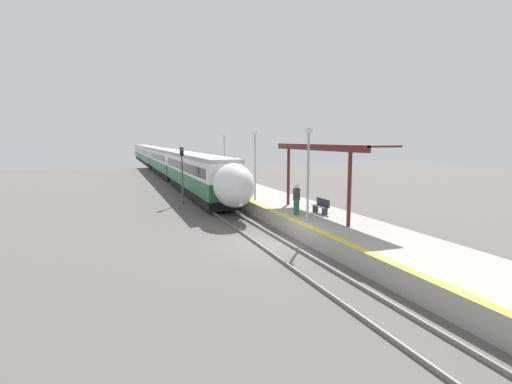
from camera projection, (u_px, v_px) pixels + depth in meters
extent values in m
plane|color=#56514C|center=(272.00, 245.00, 20.31)|extent=(120.00, 120.00, 0.00)
cube|color=slate|center=(259.00, 245.00, 20.06)|extent=(0.08, 90.00, 0.15)
cube|color=slate|center=(285.00, 242.00, 20.54)|extent=(0.08, 90.00, 0.15)
cube|color=black|center=(197.00, 190.00, 37.73)|extent=(2.40, 19.77, 0.78)
cube|color=#196633|center=(197.00, 181.00, 37.62)|extent=(2.72, 21.49, 0.93)
cube|color=#196633|center=(197.00, 174.00, 37.54)|extent=(2.74, 21.49, 0.32)
cube|color=silver|center=(197.00, 165.00, 37.43)|extent=(2.72, 21.49, 1.40)
cube|color=black|center=(197.00, 166.00, 37.44)|extent=(2.75, 19.77, 0.77)
cube|color=#9E9EA3|center=(196.00, 156.00, 37.32)|extent=(2.45, 21.49, 0.30)
cylinder|color=black|center=(208.00, 204.00, 30.28)|extent=(0.12, 0.89, 0.89)
cylinder|color=black|center=(227.00, 203.00, 30.76)|extent=(0.12, 0.89, 0.89)
cylinder|color=black|center=(202.00, 200.00, 32.33)|extent=(0.12, 0.89, 0.89)
cylinder|color=black|center=(219.00, 199.00, 32.81)|extent=(0.12, 0.89, 0.89)
cylinder|color=black|center=(180.00, 185.00, 42.70)|extent=(0.12, 0.89, 0.89)
cylinder|color=black|center=(193.00, 185.00, 43.19)|extent=(0.12, 0.89, 0.89)
cylinder|color=black|center=(177.00, 183.00, 44.75)|extent=(0.12, 0.89, 0.89)
cylinder|color=black|center=(190.00, 183.00, 45.24)|extent=(0.12, 0.89, 0.89)
ellipsoid|color=silver|center=(234.00, 185.00, 26.25)|extent=(2.61, 3.99, 2.91)
ellipsoid|color=black|center=(236.00, 179.00, 25.72)|extent=(1.91, 2.33, 1.48)
sphere|color=#F9F4CC|center=(241.00, 205.00, 25.00)|extent=(0.24, 0.24, 0.24)
cube|color=black|center=(166.00, 172.00, 58.52)|extent=(2.40, 19.77, 0.78)
cube|color=#196633|center=(166.00, 166.00, 58.41)|extent=(2.72, 21.49, 0.93)
cube|color=#196633|center=(166.00, 162.00, 58.33)|extent=(2.74, 21.49, 0.32)
cube|color=silver|center=(166.00, 156.00, 58.21)|extent=(2.72, 21.49, 1.40)
cube|color=black|center=(166.00, 156.00, 58.22)|extent=(2.75, 19.77, 0.77)
cube|color=#9E9EA3|center=(166.00, 150.00, 58.10)|extent=(2.45, 21.49, 0.30)
cylinder|color=black|center=(169.00, 178.00, 51.06)|extent=(0.12, 0.89, 0.89)
cylinder|color=black|center=(180.00, 178.00, 51.55)|extent=(0.12, 0.89, 0.89)
cylinder|color=black|center=(166.00, 176.00, 53.11)|extent=(0.12, 0.89, 0.89)
cylinder|color=black|center=(177.00, 176.00, 53.60)|extent=(0.12, 0.89, 0.89)
cylinder|color=black|center=(157.00, 170.00, 63.48)|extent=(0.12, 0.89, 0.89)
cylinder|color=black|center=(166.00, 170.00, 63.97)|extent=(0.12, 0.89, 0.89)
cylinder|color=black|center=(156.00, 169.00, 65.53)|extent=(0.12, 0.89, 0.89)
cylinder|color=black|center=(165.00, 169.00, 66.02)|extent=(0.12, 0.89, 0.89)
cube|color=black|center=(152.00, 163.00, 79.30)|extent=(2.40, 19.77, 0.78)
cube|color=#196633|center=(152.00, 159.00, 79.19)|extent=(2.72, 21.49, 0.93)
cube|color=#196633|center=(152.00, 156.00, 79.11)|extent=(2.74, 21.49, 0.32)
cube|color=silver|center=(151.00, 152.00, 79.00)|extent=(2.72, 21.49, 1.40)
cube|color=black|center=(151.00, 152.00, 79.01)|extent=(2.75, 19.77, 0.77)
cube|color=#9E9EA3|center=(151.00, 147.00, 78.89)|extent=(2.45, 21.49, 0.30)
cylinder|color=black|center=(152.00, 167.00, 71.84)|extent=(0.12, 0.89, 0.89)
cylinder|color=black|center=(160.00, 167.00, 72.33)|extent=(0.12, 0.89, 0.89)
cylinder|color=black|center=(151.00, 166.00, 73.90)|extent=(0.12, 0.89, 0.89)
cylinder|color=black|center=(159.00, 166.00, 74.38)|extent=(0.12, 0.89, 0.89)
cylinder|color=black|center=(146.00, 163.00, 84.27)|extent=(0.12, 0.89, 0.89)
cylinder|color=black|center=(153.00, 163.00, 84.75)|extent=(0.12, 0.89, 0.89)
cylinder|color=black|center=(145.00, 162.00, 86.32)|extent=(0.12, 0.89, 0.89)
cylinder|color=black|center=(152.00, 162.00, 86.80)|extent=(0.12, 0.89, 0.89)
cube|color=black|center=(143.00, 159.00, 100.09)|extent=(2.40, 19.77, 0.78)
cube|color=#196633|center=(143.00, 155.00, 99.98)|extent=(2.72, 21.49, 0.93)
cube|color=#196633|center=(143.00, 153.00, 99.89)|extent=(2.74, 21.49, 0.32)
cube|color=silver|center=(143.00, 149.00, 99.78)|extent=(2.72, 21.49, 1.40)
cube|color=black|center=(143.00, 149.00, 99.79)|extent=(2.75, 19.77, 0.77)
cube|color=#9E9EA3|center=(143.00, 146.00, 99.67)|extent=(2.45, 21.49, 0.30)
cylinder|color=black|center=(143.00, 161.00, 92.63)|extent=(0.12, 0.89, 0.89)
cylinder|color=black|center=(149.00, 161.00, 93.11)|extent=(0.12, 0.89, 0.89)
cylinder|color=black|center=(142.00, 160.00, 94.68)|extent=(0.12, 0.89, 0.89)
cylinder|color=black|center=(148.00, 160.00, 95.17)|extent=(0.12, 0.89, 0.89)
cylinder|color=black|center=(139.00, 158.00, 105.05)|extent=(0.12, 0.89, 0.89)
cylinder|color=black|center=(144.00, 158.00, 105.54)|extent=(0.12, 0.89, 0.89)
cylinder|color=black|center=(138.00, 158.00, 107.10)|extent=(0.12, 0.89, 0.89)
cylinder|color=black|center=(144.00, 158.00, 107.59)|extent=(0.12, 0.89, 0.89)
cube|color=#9E998E|center=(338.00, 230.00, 21.55)|extent=(4.47, 64.00, 0.93)
cube|color=yellow|center=(304.00, 224.00, 20.80)|extent=(0.40, 64.00, 0.01)
cube|color=#2D333D|center=(325.00, 212.00, 23.33)|extent=(0.36, 0.06, 0.42)
cube|color=#2D333D|center=(315.00, 208.00, 24.39)|extent=(0.36, 0.06, 0.42)
cube|color=#2D333D|center=(320.00, 206.00, 23.83)|extent=(0.44, 1.51, 0.03)
cube|color=#2D333D|center=(323.00, 202.00, 23.87)|extent=(0.04, 1.51, 0.44)
cube|color=#1E604C|center=(296.00, 208.00, 23.33)|extent=(0.28, 0.20, 0.88)
cube|color=#333338|center=(297.00, 194.00, 23.23)|extent=(0.36, 0.22, 0.70)
sphere|color=beige|center=(297.00, 186.00, 23.17)|extent=(0.24, 0.24, 0.24)
cylinder|color=#59595E|center=(182.00, 180.00, 32.96)|extent=(0.14, 0.14, 3.99)
cube|color=black|center=(182.00, 152.00, 32.65)|extent=(0.28, 0.20, 0.70)
sphere|color=#1ED833|center=(182.00, 150.00, 32.53)|extent=(0.14, 0.14, 0.14)
sphere|color=#330A0A|center=(182.00, 154.00, 32.57)|extent=(0.14, 0.14, 0.14)
cylinder|color=#9E9EA3|center=(308.00, 178.00, 21.28)|extent=(0.12, 0.12, 4.75)
cube|color=silver|center=(309.00, 130.00, 20.95)|extent=(0.36, 0.20, 0.24)
cylinder|color=#9E9EA3|center=(255.00, 167.00, 29.09)|extent=(0.12, 0.12, 4.75)
cube|color=silver|center=(255.00, 133.00, 28.76)|extent=(0.36, 0.20, 0.24)
cylinder|color=#9E9EA3|center=(224.00, 162.00, 36.89)|extent=(0.12, 0.12, 4.75)
cube|color=silver|center=(224.00, 134.00, 36.57)|extent=(0.36, 0.20, 0.24)
cylinder|color=#511E19|center=(349.00, 189.00, 20.09)|extent=(0.20, 0.20, 3.84)
cylinder|color=#511E19|center=(288.00, 176.00, 26.98)|extent=(0.20, 0.20, 3.84)
cube|color=#511E19|center=(315.00, 147.00, 23.27)|extent=(0.24, 10.39, 0.36)
cube|color=#511E19|center=(329.00, 145.00, 23.56)|extent=(2.00, 10.39, 0.10)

